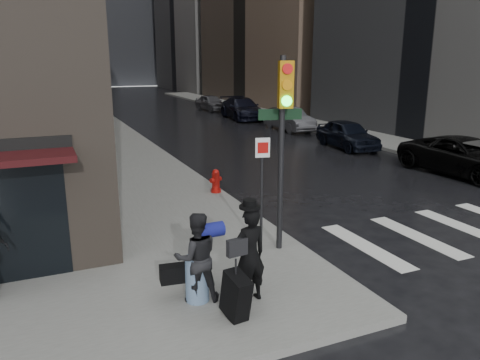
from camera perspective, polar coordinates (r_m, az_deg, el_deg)
The scene contains 13 objects.
ground at distance 9.14m, azimuth 1.12°, elevation -13.66°, with size 140.00×140.00×0.00m, color black.
sidewalk_left at distance 34.74m, azimuth -17.94°, elevation 6.81°, with size 4.00×50.00×0.15m, color slate.
sidewalk_right at distance 38.47m, azimuth 2.63°, elevation 8.18°, with size 3.00×50.00×0.15m, color slate.
bldg_right_far at distance 72.08m, azimuth 0.69°, elevation 21.04°, with size 22.00×20.00×25.00m, color slate.
man_overcoat at distance 8.15m, azimuth 0.82°, elevation -9.90°, with size 0.98×1.06×1.90m.
man_jeans at distance 8.29m, azimuth -5.38°, elevation -9.35°, with size 1.15×0.72×1.64m.
traffic_light at distance 9.97m, azimuth 5.03°, elevation 6.23°, with size 1.04×0.59×4.24m.
fire_hydrant at distance 15.04m, azimuth -2.97°, elevation -0.24°, with size 0.44×0.33×0.76m.
parked_car_0 at distance 19.80m, azimuth 25.83°, elevation 2.59°, with size 2.37×5.15×1.43m, color black.
parked_car_1 at distance 23.93m, azimuth 12.96°, elevation 5.47°, with size 1.65×4.11×1.40m, color black.
parked_car_2 at distance 29.45m, azimuth 6.01°, elevation 7.40°, with size 1.49×4.28×1.41m, color #49494E.
parked_car_3 at distance 35.00m, azimuth 0.27°, elevation 8.72°, with size 2.18×5.35×1.55m, color black.
parked_car_4 at distance 40.92m, azimuth -3.54°, elevation 9.40°, with size 1.60×3.98×1.36m, color #4F4F54.
Camera 1 is at (-3.38, -7.31, 4.32)m, focal length 35.00 mm.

